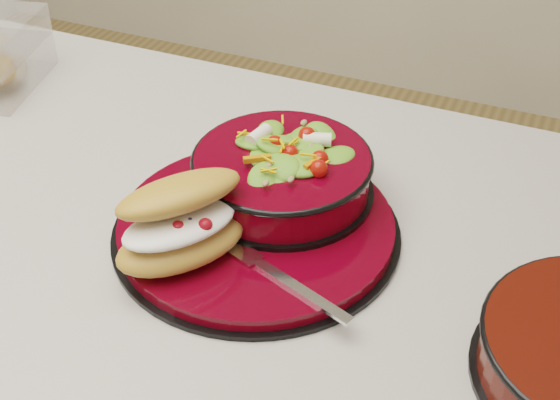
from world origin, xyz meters
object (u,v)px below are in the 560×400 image
at_px(dinner_plate, 257,228).
at_px(salad_bowl, 282,169).
at_px(croissant, 182,223).
at_px(fork, 282,278).

height_order(dinner_plate, salad_bowl, salad_bowl).
bearing_deg(dinner_plate, salad_bowl, 84.32).
relative_size(salad_bowl, croissant, 1.23).
relative_size(dinner_plate, croissant, 1.87).
xyz_separation_m(dinner_plate, fork, (0.06, -0.07, 0.01)).
xyz_separation_m(salad_bowl, fork, (0.06, -0.13, -0.03)).
bearing_deg(salad_bowl, croissant, -110.75).
relative_size(salad_bowl, fork, 1.32).
xyz_separation_m(dinner_plate, salad_bowl, (0.01, 0.06, 0.04)).
bearing_deg(croissant, salad_bowl, 15.96).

